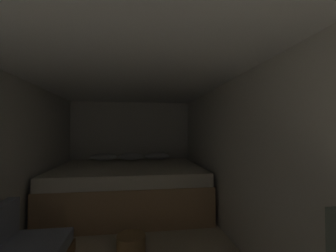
% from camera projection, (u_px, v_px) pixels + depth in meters
% --- Properties ---
extents(wall_back, '(2.77, 0.05, 2.08)m').
position_uv_depth(wall_back, '(131.00, 147.00, 5.09)').
color(wall_back, silver).
rests_on(wall_back, ground).
extents(wall_right, '(0.05, 5.39, 2.08)m').
position_uv_depth(wall_right, '(243.00, 163.00, 2.60)').
color(wall_right, silver).
rests_on(wall_right, ground).
extents(ceiling_slab, '(2.77, 5.39, 0.05)m').
position_uv_depth(ceiling_slab, '(125.00, 68.00, 2.43)').
color(ceiling_slab, white).
rests_on(ceiling_slab, wall_left).
extents(bed, '(2.55, 1.97, 0.93)m').
position_uv_depth(bed, '(130.00, 186.00, 4.05)').
color(bed, tan).
rests_on(bed, ground).
extents(wicker_basket, '(0.33, 0.33, 0.23)m').
position_uv_depth(wicker_basket, '(131.00, 245.00, 2.50)').
color(wicker_basket, olive).
rests_on(wicker_basket, ground).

